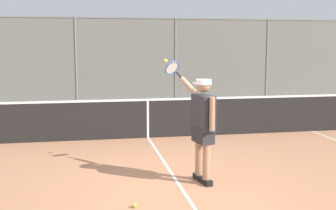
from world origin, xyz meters
The scene contains 5 objects.
ground_plane centered at (0.00, 0.00, 0.00)m, with size 60.00×60.00×0.00m, color #B27551.
fence_backdrop centered at (0.00, -9.93, 1.53)m, with size 20.97×1.37×3.21m.
tennis_net centered at (0.00, -3.85, 0.49)m, with size 11.23×0.09×1.07m.
tennis_player centered at (-0.40, -0.33, 1.01)m, with size 0.68×1.34×2.01m.
tennis_ball_near_net centered at (0.82, 0.61, 0.03)m, with size 0.07×0.07×0.07m, color #C1D138.
Camera 1 is at (1.43, 6.36, 2.27)m, focal length 46.12 mm.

